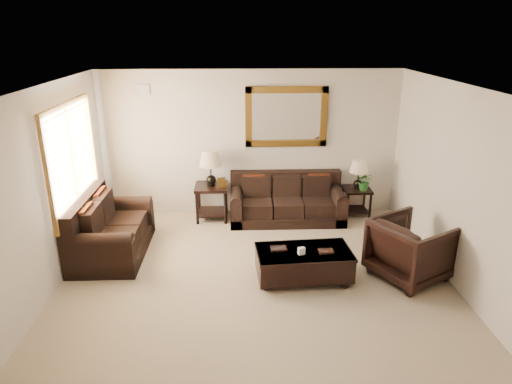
{
  "coord_description": "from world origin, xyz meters",
  "views": [
    {
      "loc": [
        -0.22,
        -5.77,
        3.4
      ],
      "look_at": [
        0.03,
        0.6,
        1.08
      ],
      "focal_mm": 32.0,
      "sensor_mm": 36.0,
      "label": 1
    }
  ],
  "objects_px": {
    "sofa": "(287,203)",
    "loveseat": "(108,233)",
    "coffee_table": "(303,262)",
    "armchair": "(412,246)",
    "end_table_left": "(211,175)",
    "end_table_right": "(358,180)"
  },
  "relations": [
    {
      "from": "sofa",
      "to": "loveseat",
      "type": "bearing_deg",
      "value": -156.73
    },
    {
      "from": "coffee_table",
      "to": "armchair",
      "type": "bearing_deg",
      "value": -3.6
    },
    {
      "from": "end_table_left",
      "to": "armchair",
      "type": "bearing_deg",
      "value": -37.53
    },
    {
      "from": "sofa",
      "to": "end_table_right",
      "type": "relative_size",
      "value": 1.9
    },
    {
      "from": "end_table_left",
      "to": "end_table_right",
      "type": "distance_m",
      "value": 2.73
    },
    {
      "from": "sofa",
      "to": "coffee_table",
      "type": "height_order",
      "value": "sofa"
    },
    {
      "from": "coffee_table",
      "to": "sofa",
      "type": "bearing_deg",
      "value": 86.49
    },
    {
      "from": "loveseat",
      "to": "coffee_table",
      "type": "bearing_deg",
      "value": -107.25
    },
    {
      "from": "sofa",
      "to": "loveseat",
      "type": "relative_size",
      "value": 1.22
    },
    {
      "from": "end_table_left",
      "to": "end_table_right",
      "type": "relative_size",
      "value": 1.2
    },
    {
      "from": "sofa",
      "to": "coffee_table",
      "type": "distance_m",
      "value": 2.19
    },
    {
      "from": "coffee_table",
      "to": "armchair",
      "type": "relative_size",
      "value": 1.42
    },
    {
      "from": "sofa",
      "to": "end_table_right",
      "type": "distance_m",
      "value": 1.4
    },
    {
      "from": "loveseat",
      "to": "armchair",
      "type": "height_order",
      "value": "armchair"
    },
    {
      "from": "sofa",
      "to": "end_table_right",
      "type": "xyz_separation_m",
      "value": [
        1.34,
        0.12,
        0.41
      ]
    },
    {
      "from": "end_table_left",
      "to": "end_table_right",
      "type": "bearing_deg",
      "value": 1.07
    },
    {
      "from": "loveseat",
      "to": "armchair",
      "type": "relative_size",
      "value": 1.76
    },
    {
      "from": "sofa",
      "to": "coffee_table",
      "type": "relative_size",
      "value": 1.51
    },
    {
      "from": "sofa",
      "to": "loveseat",
      "type": "distance_m",
      "value": 3.21
    },
    {
      "from": "end_table_right",
      "to": "coffee_table",
      "type": "relative_size",
      "value": 0.8
    },
    {
      "from": "armchair",
      "to": "end_table_right",
      "type": "bearing_deg",
      "value": -24.6
    },
    {
      "from": "coffee_table",
      "to": "loveseat",
      "type": "bearing_deg",
      "value": 158.84
    }
  ]
}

